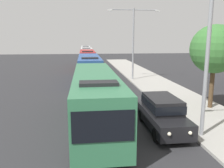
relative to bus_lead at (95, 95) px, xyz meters
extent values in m
cube|color=#33724C|center=(0.00, 0.02, 0.01)|extent=(2.50, 12.03, 2.70)
cube|color=black|center=(1.27, 0.02, 0.36)|extent=(0.04, 11.07, 1.00)
cube|color=black|center=(-1.27, 0.02, 0.36)|extent=(0.04, 11.07, 1.00)
cube|color=black|center=(0.00, -6.02, 0.31)|extent=(2.30, 0.04, 1.20)
cube|color=navy|center=(1.28, 0.02, -0.79)|extent=(0.03, 11.43, 0.36)
cube|color=black|center=(0.00, -3.59, 1.44)|extent=(1.75, 0.90, 0.16)
cylinder|color=black|center=(1.10, -3.71, -1.19)|extent=(0.28, 1.00, 1.00)
cylinder|color=black|center=(-1.10, -3.71, -1.19)|extent=(0.28, 1.00, 1.00)
cylinder|color=black|center=(1.10, 3.33, -1.19)|extent=(0.28, 1.00, 1.00)
cylinder|color=black|center=(-1.10, 3.33, -1.19)|extent=(0.28, 1.00, 1.00)
cube|color=#284C8C|center=(0.00, 14.00, 0.01)|extent=(2.50, 11.55, 2.70)
cube|color=black|center=(1.27, 14.00, 0.36)|extent=(0.04, 10.63, 1.00)
cube|color=black|center=(-1.27, 14.00, 0.36)|extent=(0.04, 10.63, 1.00)
cube|color=black|center=(0.00, 8.20, 0.31)|extent=(2.30, 0.04, 1.20)
cube|color=orange|center=(1.28, 14.00, -0.79)|extent=(0.03, 10.98, 0.36)
cube|color=black|center=(0.00, 10.53, 1.44)|extent=(1.75, 0.90, 0.16)
cylinder|color=black|center=(1.10, 10.42, -1.19)|extent=(0.28, 1.00, 1.00)
cylinder|color=black|center=(-1.10, 10.42, -1.19)|extent=(0.28, 1.00, 1.00)
cylinder|color=black|center=(1.10, 17.18, -1.19)|extent=(0.28, 1.00, 1.00)
cylinder|color=black|center=(-1.10, 17.18, -1.19)|extent=(0.28, 1.00, 1.00)
cube|color=maroon|center=(0.00, 27.10, 0.01)|extent=(2.50, 11.72, 2.70)
cube|color=black|center=(1.27, 27.10, 0.36)|extent=(0.04, 10.79, 1.00)
cube|color=black|center=(-1.27, 27.10, 0.36)|extent=(0.04, 10.79, 1.00)
cube|color=black|center=(0.00, 21.22, 0.31)|extent=(2.30, 0.04, 1.20)
cube|color=black|center=(1.28, 27.10, -0.79)|extent=(0.03, 11.14, 0.36)
cube|color=black|center=(0.00, 23.59, 1.44)|extent=(1.75, 0.90, 0.16)
cylinder|color=black|center=(1.10, 23.47, -1.19)|extent=(0.28, 1.00, 1.00)
cylinder|color=black|center=(-1.10, 23.47, -1.19)|extent=(0.28, 1.00, 1.00)
cylinder|color=black|center=(1.10, 30.33, -1.19)|extent=(0.28, 1.00, 1.00)
cylinder|color=black|center=(-1.10, 30.33, -1.19)|extent=(0.28, 1.00, 1.00)
cube|color=silver|center=(0.00, 40.46, 0.01)|extent=(2.50, 10.56, 2.70)
cube|color=black|center=(1.27, 40.46, 0.36)|extent=(0.04, 9.71, 1.00)
cube|color=black|center=(-1.27, 40.46, 0.36)|extent=(0.04, 9.71, 1.00)
cube|color=black|center=(0.00, 35.16, 0.31)|extent=(2.30, 0.04, 1.20)
cube|color=orange|center=(1.28, 40.46, -0.79)|extent=(0.03, 10.03, 0.36)
cube|color=black|center=(0.00, 37.30, 1.44)|extent=(1.75, 0.90, 0.16)
cylinder|color=black|center=(1.10, 37.19, -1.19)|extent=(0.28, 1.00, 1.00)
cylinder|color=black|center=(-1.10, 37.19, -1.19)|extent=(0.28, 1.00, 1.00)
cylinder|color=black|center=(1.10, 43.36, -1.19)|extent=(0.28, 1.00, 1.00)
cylinder|color=black|center=(-1.10, 43.36, -1.19)|extent=(0.28, 1.00, 1.00)
cube|color=silver|center=(0.00, 53.84, 0.01)|extent=(2.50, 10.41, 2.70)
cube|color=black|center=(1.27, 53.84, 0.36)|extent=(0.04, 9.58, 1.00)
cube|color=black|center=(-1.27, 53.84, 0.36)|extent=(0.04, 9.58, 1.00)
cube|color=black|center=(0.00, 48.62, 0.31)|extent=(2.30, 0.04, 1.20)
cube|color=navy|center=(1.28, 53.84, -0.79)|extent=(0.03, 9.89, 0.36)
cube|color=black|center=(0.00, 50.72, 1.44)|extent=(1.75, 0.90, 0.16)
cylinder|color=black|center=(1.10, 50.61, -1.19)|extent=(0.28, 1.00, 1.00)
cylinder|color=black|center=(-1.10, 50.61, -1.19)|extent=(0.28, 1.00, 1.00)
cylinder|color=black|center=(1.10, 56.70, -1.19)|extent=(0.28, 1.00, 1.00)
cylinder|color=black|center=(-1.10, 56.70, -1.19)|extent=(0.28, 1.00, 1.00)
cube|color=black|center=(3.70, -1.83, -0.99)|extent=(1.84, 4.85, 0.80)
cube|color=black|center=(3.70, -1.68, -0.19)|extent=(1.62, 2.81, 0.80)
cube|color=black|center=(3.70, -1.68, -0.19)|extent=(1.66, 2.91, 0.44)
sphere|color=#F9EFCC|center=(3.19, -4.28, -0.89)|extent=(0.18, 0.18, 0.18)
sphere|color=#F9EFCC|center=(4.20, -4.28, -0.89)|extent=(0.18, 0.18, 0.18)
cylinder|color=black|center=(2.88, -3.34, -1.34)|extent=(0.22, 0.70, 0.70)
cylinder|color=black|center=(4.52, -3.34, -1.34)|extent=(0.22, 0.70, 0.70)
cylinder|color=black|center=(2.88, -0.33, -1.34)|extent=(0.22, 0.70, 0.70)
cylinder|color=black|center=(4.52, -0.33, -1.34)|extent=(0.22, 0.70, 0.70)
cylinder|color=gray|center=(5.40, -3.13, 2.39)|extent=(0.20, 0.20, 7.87)
cylinder|color=gray|center=(5.40, 14.14, 2.74)|extent=(0.20, 0.20, 8.56)
cylinder|color=gray|center=(3.96, 14.14, 6.82)|extent=(2.88, 0.10, 0.10)
cube|color=silver|center=(2.52, 14.14, 6.74)|extent=(0.56, 0.28, 0.16)
cylinder|color=gray|center=(6.84, 14.14, 6.82)|extent=(2.88, 0.10, 0.10)
cube|color=silver|center=(8.27, 14.14, 6.74)|extent=(0.56, 0.28, 0.16)
cylinder|color=#4C3823|center=(8.53, 1.51, -0.10)|extent=(0.32, 0.32, 2.89)
sphere|color=#387033|center=(8.53, 1.51, 2.72)|extent=(3.43, 3.43, 3.43)
camera|label=1|loc=(-0.65, -13.84, 3.42)|focal=36.94mm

